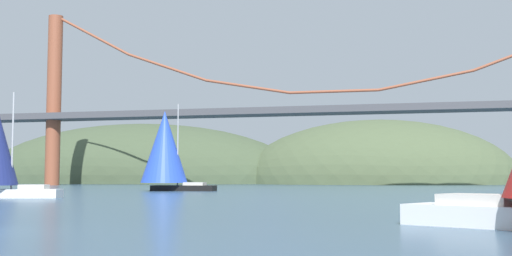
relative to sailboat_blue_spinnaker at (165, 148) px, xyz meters
The scene contains 4 objects.
headland_center 83.71m from the sailboat_blue_spinnaker, 76.08° to the left, with size 64.75×44.00×29.90m, color #4C5B3D.
headland_left 90.52m from the sailboat_blue_spinnaker, 116.19° to the left, with size 87.58×44.00×30.30m, color #425138.
suspension_bridge 44.84m from the sailboat_blue_spinnaker, 69.82° to the left, with size 145.93×6.00×33.69m.
sailboat_blue_spinnaker is the anchor object (origin of this frame).
Camera 1 is at (12.81, -16.14, 1.64)m, focal length 44.60 mm.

